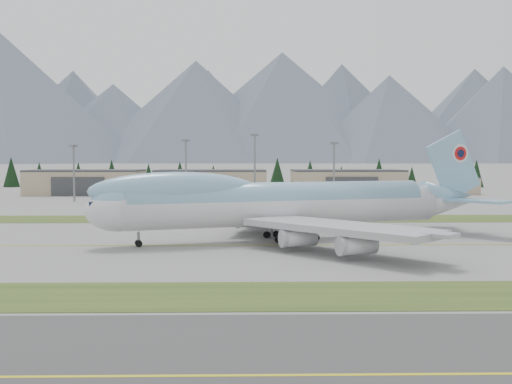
{
  "coord_description": "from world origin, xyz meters",
  "views": [
    {
      "loc": [
        0.53,
        -102.1,
        15.61
      ],
      "look_at": [
        2.71,
        28.03,
        8.0
      ],
      "focal_mm": 40.0,
      "sensor_mm": 36.0,
      "label": 1
    }
  ],
  "objects_px": {
    "hangar_left": "(87,182)",
    "hangar_right": "(347,182)",
    "service_vehicle_a": "(134,198)",
    "boeing_747_freighter": "(282,203)",
    "service_vehicle_b": "(275,198)",
    "service_vehicle_c": "(392,197)",
    "hangar_center": "(211,182)"
  },
  "relations": [
    {
      "from": "hangar_left",
      "to": "hangar_right",
      "type": "xyz_separation_m",
      "value": [
        115.0,
        0.0,
        0.0
      ]
    },
    {
      "from": "hangar_left",
      "to": "service_vehicle_a",
      "type": "xyz_separation_m",
      "value": [
        25.14,
        -22.49,
        -5.39
      ]
    },
    {
      "from": "hangar_left",
      "to": "boeing_747_freighter",
      "type": "bearing_deg",
      "value": -61.7
    },
    {
      "from": "hangar_right",
      "to": "service_vehicle_b",
      "type": "xyz_separation_m",
      "value": [
        -33.16,
        -23.74,
        -5.39
      ]
    },
    {
      "from": "service_vehicle_a",
      "to": "service_vehicle_b",
      "type": "relative_size",
      "value": 1.06
    },
    {
      "from": "hangar_left",
      "to": "service_vehicle_b",
      "type": "height_order",
      "value": "hangar_left"
    },
    {
      "from": "hangar_right",
      "to": "service_vehicle_b",
      "type": "height_order",
      "value": "hangar_right"
    },
    {
      "from": "service_vehicle_c",
      "to": "hangar_right",
      "type": "bearing_deg",
      "value": 134.18
    },
    {
      "from": "hangar_left",
      "to": "service_vehicle_c",
      "type": "bearing_deg",
      "value": -8.52
    },
    {
      "from": "hangar_center",
      "to": "hangar_right",
      "type": "relative_size",
      "value": 1.0
    },
    {
      "from": "service_vehicle_a",
      "to": "service_vehicle_b",
      "type": "height_order",
      "value": "service_vehicle_a"
    },
    {
      "from": "hangar_center",
      "to": "service_vehicle_a",
      "type": "height_order",
      "value": "hangar_center"
    },
    {
      "from": "hangar_center",
      "to": "hangar_right",
      "type": "bearing_deg",
      "value": 0.0
    },
    {
      "from": "boeing_747_freighter",
      "to": "service_vehicle_c",
      "type": "distance_m",
      "value": 135.01
    },
    {
      "from": "boeing_747_freighter",
      "to": "hangar_center",
      "type": "relative_size",
      "value": 1.72
    },
    {
      "from": "hangar_center",
      "to": "hangar_right",
      "type": "height_order",
      "value": "same"
    },
    {
      "from": "hangar_right",
      "to": "service_vehicle_b",
      "type": "relative_size",
      "value": 12.9
    },
    {
      "from": "hangar_left",
      "to": "hangar_right",
      "type": "relative_size",
      "value": 1.0
    },
    {
      "from": "service_vehicle_a",
      "to": "hangar_center",
      "type": "bearing_deg",
      "value": 37.72
    },
    {
      "from": "boeing_747_freighter",
      "to": "service_vehicle_b",
      "type": "xyz_separation_m",
      "value": [
        4.6,
        119.69,
        -7.17
      ]
    },
    {
      "from": "service_vehicle_c",
      "to": "service_vehicle_a",
      "type": "bearing_deg",
      "value": -172.53
    },
    {
      "from": "hangar_left",
      "to": "service_vehicle_a",
      "type": "relative_size",
      "value": 12.16
    },
    {
      "from": "service_vehicle_b",
      "to": "service_vehicle_c",
      "type": "height_order",
      "value": "service_vehicle_b"
    },
    {
      "from": "hangar_left",
      "to": "hangar_center",
      "type": "height_order",
      "value": "same"
    },
    {
      "from": "boeing_747_freighter",
      "to": "hangar_right",
      "type": "xyz_separation_m",
      "value": [
        37.76,
        143.43,
        -1.78
      ]
    },
    {
      "from": "hangar_center",
      "to": "service_vehicle_a",
      "type": "distance_m",
      "value": 37.77
    },
    {
      "from": "hangar_right",
      "to": "service_vehicle_a",
      "type": "relative_size",
      "value": 12.16
    },
    {
      "from": "hangar_center",
      "to": "service_vehicle_b",
      "type": "relative_size",
      "value": 12.9
    },
    {
      "from": "hangar_right",
      "to": "service_vehicle_a",
      "type": "height_order",
      "value": "hangar_right"
    },
    {
      "from": "hangar_left",
      "to": "service_vehicle_b",
      "type": "xyz_separation_m",
      "value": [
        81.84,
        -23.74,
        -5.39
      ]
    },
    {
      "from": "hangar_left",
      "to": "hangar_right",
      "type": "bearing_deg",
      "value": 0.0
    },
    {
      "from": "hangar_left",
      "to": "hangar_right",
      "type": "height_order",
      "value": "same"
    }
  ]
}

